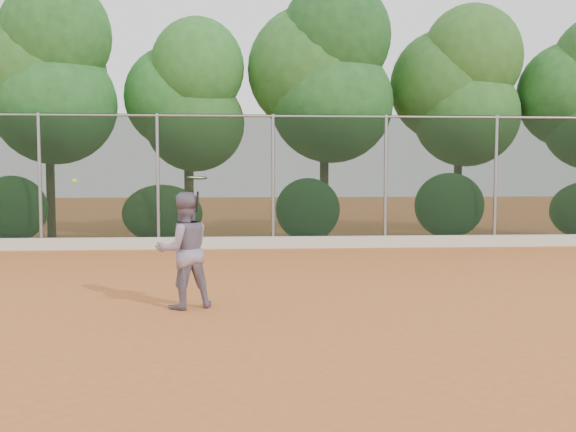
{
  "coord_description": "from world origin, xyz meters",
  "views": [
    {
      "loc": [
        -0.71,
        -9.87,
        2.01
      ],
      "look_at": [
        0.0,
        1.0,
        1.25
      ],
      "focal_mm": 40.0,
      "sensor_mm": 36.0,
      "label": 1
    }
  ],
  "objects": [
    {
      "name": "tennis_player",
      "position": [
        -1.63,
        -0.46,
        0.85
      ],
      "size": [
        1.01,
        0.91,
        1.71
      ],
      "primitive_type": "imported",
      "rotation": [
        0.0,
        0.0,
        3.52
      ],
      "color": "slate",
      "rests_on": "ground"
    },
    {
      "name": "tennis_racket",
      "position": [
        -1.42,
        -0.57,
        1.88
      ],
      "size": [
        0.39,
        0.39,
        0.53
      ],
      "color": "black",
      "rests_on": "ground"
    },
    {
      "name": "foliage_backdrop",
      "position": [
        -0.55,
        8.98,
        4.4
      ],
      "size": [
        23.7,
        3.63,
        7.55
      ],
      "color": "#3B2816",
      "rests_on": "ground"
    },
    {
      "name": "ground",
      "position": [
        0.0,
        0.0,
        0.0
      ],
      "size": [
        80.0,
        80.0,
        0.0
      ],
      "primitive_type": "plane",
      "color": "#BD642C",
      "rests_on": "ground"
    },
    {
      "name": "tennis_ball_in_flight",
      "position": [
        -3.12,
        -0.68,
        1.87
      ],
      "size": [
        0.07,
        0.07,
        0.07
      ],
      "color": "#AED330",
      "rests_on": "ground"
    },
    {
      "name": "chainlink_fence",
      "position": [
        -0.0,
        7.0,
        1.86
      ],
      "size": [
        24.09,
        0.09,
        3.5
      ],
      "color": "black",
      "rests_on": "ground"
    },
    {
      "name": "concrete_curb",
      "position": [
        0.0,
        6.82,
        0.15
      ],
      "size": [
        24.0,
        0.2,
        0.3
      ],
      "primitive_type": "cube",
      "color": "silver",
      "rests_on": "ground"
    }
  ]
}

